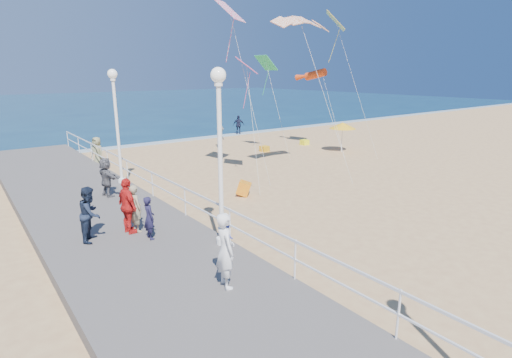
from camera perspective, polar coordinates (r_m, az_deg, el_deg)
ground at (r=16.09m, az=11.53°, el=-5.58°), size 160.00×160.00×0.00m
ocean at (r=75.87m, az=-28.86°, el=8.99°), size 160.00×90.00×0.05m
surf_line at (r=32.87m, az=-16.34°, el=4.70°), size 160.00×1.20×0.04m
boardwalk at (r=11.86m, az=-13.82°, el=-12.41°), size 5.00×44.00×0.40m
railing at (r=12.49m, az=-3.77°, el=-5.29°), size 0.05×42.00×0.55m
lamp_post_mid at (r=11.71m, az=-5.20°, el=5.54°), size 0.44×0.44×5.32m
lamp_post_far at (r=19.86m, az=-19.36°, el=8.65°), size 0.44×0.44×5.32m
woman_holding_toddler at (r=9.93m, az=-4.40°, el=-10.12°), size 0.59×0.78×1.94m
toddler_held at (r=10.01m, az=-4.17°, el=-8.33°), size 0.34×0.40×0.73m
spectator_0 at (r=13.17m, az=-15.01°, el=-5.37°), size 0.37×0.53×1.41m
spectator_3 at (r=13.74m, az=-17.85°, el=-3.70°), size 0.57×1.14×1.88m
spectator_5 at (r=18.19m, az=-20.59°, el=0.25°), size 0.72×1.62×1.69m
spectator_6 at (r=13.86m, az=-16.84°, el=-4.03°), size 0.45×0.63×1.62m
spectator_7 at (r=13.60m, az=-22.59°, el=-4.60°), size 1.02×1.08×1.76m
beach_walker_a at (r=30.60m, az=-5.09°, el=6.03°), size 1.22×1.13×1.65m
beach_walker_b at (r=37.02m, az=-2.50°, el=7.72°), size 1.10×0.92×1.76m
beach_walker_c at (r=25.78m, az=-21.70°, el=3.56°), size 0.88×1.06×1.86m
box_kite at (r=18.52m, az=-1.76°, el=-1.54°), size 0.89×0.88×0.74m
beach_umbrella at (r=29.23m, az=12.28°, el=7.47°), size 1.90×1.90×2.14m
beach_chair_left at (r=29.04m, az=1.22°, el=4.35°), size 0.55×0.55×0.40m
beach_chair_right at (r=31.98m, az=6.94°, el=5.23°), size 0.55×0.55×0.40m
kite_parafoil at (r=21.47m, az=6.58°, el=21.67°), size 3.43×0.94×0.65m
kite_windsock at (r=30.17m, az=8.52°, el=14.56°), size 1.03×2.81×1.11m
kite_diamond_pink at (r=20.41m, az=-1.37°, el=15.91°), size 1.66×1.73×0.81m
kite_diamond_multi at (r=28.12m, az=11.29°, el=21.26°), size 2.04×2.03×1.19m
kite_diamond_green at (r=27.64m, az=1.44°, el=16.25°), size 1.02×1.38×0.96m
kite_diamond_redwhite at (r=20.77m, az=-3.82°, el=22.91°), size 1.92×1.83×1.02m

